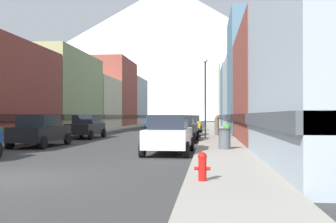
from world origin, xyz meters
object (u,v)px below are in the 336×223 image
Objects in this scene: car_left_2 at (86,127)px; car_right_3 at (192,123)px; fire_hydrant_near at (202,165)px; car_right_2 at (187,126)px; car_driving_0 at (185,121)px; potted_plant_0 at (0,134)px; pedestrian_0 at (217,126)px; potted_plant_1 at (227,129)px; streetlamp_right at (205,85)px; car_driving_1 at (155,122)px; car_left_1 at (40,131)px; car_right_1 at (181,128)px; car_right_0 at (169,134)px; trash_bin_right at (225,139)px.

car_left_2 is 14.61m from car_right_3.
car_left_2 reaches higher than fire_hydrant_near.
car_right_2 is 22.36m from fire_hydrant_near.
car_left_2 and car_driving_0 have the same top height.
pedestrian_0 reaches higher than potted_plant_0.
potted_plant_1 is (3.20, -1.91, -0.21)m from car_right_2.
pedestrian_0 is 4.55m from streetlamp_right.
car_driving_1 is 2.60× the size of pedestrian_0.
car_driving_0 is at bearing 78.63° from potted_plant_0.
car_right_3 is at bearing 58.67° from car_left_2.
car_right_1 is at bearing 32.10° from car_left_1.
car_left_1 is at bearing -147.90° from car_right_1.
car_driving_0 is at bearing 76.84° from car_driving_1.
potted_plant_1 is at bearing 40.23° from car_left_1.
car_driving_0 is 33.48m from pedestrian_0.
car_right_3 is (7.60, 12.48, 0.00)m from car_left_2.
car_left_1 is 14.88m from pedestrian_0.
car_right_3 is at bearing 105.64° from potted_plant_1.
car_right_3 reaches higher than potted_plant_1.
car_right_0 is at bearing -23.44° from car_left_1.
trash_bin_right is (2.55, 1.14, -0.26)m from car_right_0.
car_right_0 is 8.13m from fire_hydrant_near.
car_left_1 is at bearing -132.50° from pedestrian_0.
car_right_0 is 1.01× the size of car_driving_1.
car_right_2 reaches higher than potted_plant_0.
car_left_1 is 21.93m from car_right_3.
trash_bin_right is (7.95, -32.60, -0.26)m from car_driving_1.
car_right_1 is 4.54× the size of trash_bin_right.
car_right_2 and car_right_3 have the same top height.
potted_plant_1 is 1.99m from pedestrian_0.
car_left_2 is at bearing 156.39° from car_right_1.
car_right_1 is 39.42m from car_driving_0.
potted_plant_1 is at bearing -67.73° from pedestrian_0.
car_left_2 is 0.99× the size of car_right_1.
car_left_1 is 1.00× the size of car_right_1.
fire_hydrant_near is (3.85, -55.38, -0.37)m from car_driving_0.
car_driving_1 reaches higher than potted_plant_1.
car_left_2 is at bearing 115.56° from fire_hydrant_near.
car_right_0 is at bearing -104.44° from potted_plant_1.
car_driving_0 is (5.40, 36.04, 0.00)m from car_left_2.
car_right_2 is 6.32× the size of fire_hydrant_near.
car_driving_1 is 4.63× the size of potted_plant_1.
trash_bin_right is 1.08× the size of potted_plant_0.
potted_plant_1 is (10.80, 1.05, -0.21)m from car_left_2.
car_driving_0 is at bearing 95.88° from streetlamp_right.
streetlamp_right reaches higher than car_driving_0.
pedestrian_0 reaches higher than car_right_1.
trash_bin_right is at bearing -93.29° from potted_plant_1.
trash_bin_right reaches higher than potted_plant_1.
potted_plant_1 is (10.80, 9.14, -0.21)m from car_left_1.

